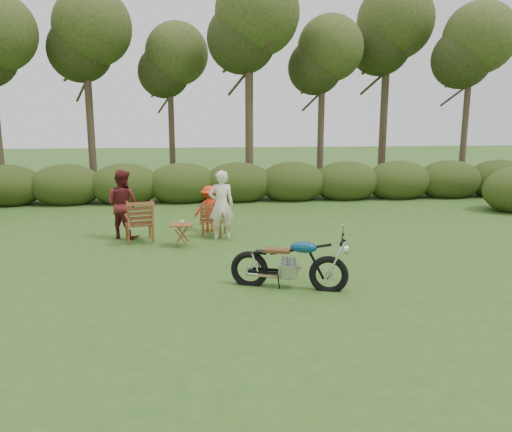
{
  "coord_description": "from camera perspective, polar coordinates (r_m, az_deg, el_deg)",
  "views": [
    {
      "loc": [
        -1.3,
        -8.85,
        3.03
      ],
      "look_at": [
        -0.15,
        1.64,
        0.9
      ],
      "focal_mm": 35.0,
      "sensor_mm": 36.0,
      "label": 1
    }
  ],
  "objects": [
    {
      "name": "child",
      "position": [
        13.41,
        -5.33,
        -1.69
      ],
      "size": [
        0.84,
        0.55,
        1.21
      ],
      "primitive_type": "imported",
      "rotation": [
        0.0,
        0.0,
        3.27
      ],
      "color": "#F33916",
      "rests_on": "ground"
    },
    {
      "name": "lawn_chair_left",
      "position": [
        12.56,
        -13.12,
        -2.85
      ],
      "size": [
        0.87,
        0.87,
        1.05
      ],
      "primitive_type": null,
      "rotation": [
        0.0,
        0.0,
        3.39
      ],
      "color": "brown",
      "rests_on": "ground"
    },
    {
      "name": "side_table",
      "position": [
        11.85,
        -8.5,
        -2.18
      ],
      "size": [
        0.56,
        0.48,
        0.54
      ],
      "primitive_type": null,
      "rotation": [
        0.0,
        0.0,
        -0.08
      ],
      "color": "brown",
      "rests_on": "ground"
    },
    {
      "name": "adult_b",
      "position": [
        13.06,
        -14.81,
        -2.39
      ],
      "size": [
        1.04,
        0.97,
        1.72
      ],
      "primitive_type": "imported",
      "rotation": [
        0.0,
        0.0,
        2.64
      ],
      "color": "#5B1A1B",
      "rests_on": "ground"
    },
    {
      "name": "motorcycle",
      "position": [
        9.06,
        3.69,
        -8.15
      ],
      "size": [
        2.14,
        1.36,
        1.14
      ],
      "primitive_type": null,
      "rotation": [
        0.0,
        0.0,
        -0.33
      ],
      "color": "#0B639A",
      "rests_on": "ground"
    },
    {
      "name": "ground",
      "position": [
        9.44,
        2.02,
        -7.31
      ],
      "size": [
        80.0,
        80.0,
        0.0
      ],
      "primitive_type": "plane",
      "color": "#2B511B",
      "rests_on": "ground"
    },
    {
      "name": "cup",
      "position": [
        11.78,
        -8.46,
        -0.7
      ],
      "size": [
        0.15,
        0.15,
        0.09
      ],
      "primitive_type": "imported",
      "rotation": [
        0.0,
        0.0,
        -0.31
      ],
      "color": "beige",
      "rests_on": "side_table"
    },
    {
      "name": "tree_line",
      "position": [
        18.69,
        -0.71,
        13.8
      ],
      "size": [
        22.52,
        11.62,
        8.14
      ],
      "color": "#3A2E1F",
      "rests_on": "ground"
    },
    {
      "name": "adult_a",
      "position": [
        12.54,
        -3.93,
        -2.6
      ],
      "size": [
        0.66,
        0.47,
        1.72
      ],
      "primitive_type": "imported",
      "rotation": [
        0.0,
        0.0,
        3.24
      ],
      "color": "#F1E3C6",
      "rests_on": "ground"
    },
    {
      "name": "lawn_chair_right",
      "position": [
        12.93,
        -4.81,
        -2.18
      ],
      "size": [
        0.75,
        0.75,
        0.86
      ],
      "primitive_type": null,
      "rotation": [
        0.0,
        0.0,
        2.8
      ],
      "color": "brown",
      "rests_on": "ground"
    }
  ]
}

